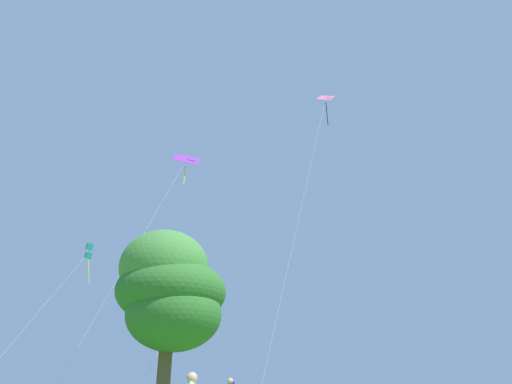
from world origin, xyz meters
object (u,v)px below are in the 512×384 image
Objects in this scene: kite_red_high at (202,286)px; kite_purple_streamer at (184,166)px; kite_teal_box at (88,254)px; tree_right_cluster at (170,292)px; kite_pink_low at (323,113)px.

kite_purple_streamer reaches higher than kite_red_high.
kite_teal_box is 7.03m from tree_right_cluster.
kite_teal_box is 0.44× the size of kite_pink_low.
tree_right_cluster is at bearing -5.34° from kite_teal_box.
kite_teal_box is 18.92m from kite_pink_low.
kite_red_high is at bearing 70.60° from kite_teal_box.
kite_pink_low reaches higher than kite_red_high.
kite_teal_box reaches higher than tree_right_cluster.
kite_teal_box is (-3.34, -9.48, 0.47)m from kite_red_high.
kite_pink_low reaches higher than kite_purple_streamer.
kite_purple_streamer is 15.29m from tree_right_cluster.
kite_pink_low is at bearing 23.12° from kite_teal_box.
kite_purple_streamer is 2.07× the size of tree_right_cluster.
kite_purple_streamer reaches higher than kite_teal_box.
tree_right_cluster is (6.38, -0.60, -2.88)m from kite_teal_box.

